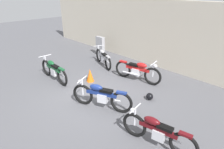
{
  "coord_description": "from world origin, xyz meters",
  "views": [
    {
      "loc": [
        5.05,
        -3.81,
        3.64
      ],
      "look_at": [
        0.01,
        0.96,
        0.55
      ],
      "focal_mm": 31.35,
      "sensor_mm": 36.0,
      "label": 1
    }
  ],
  "objects_px": {
    "motorcycle_green": "(54,70)",
    "motorcycle_silver": "(103,57)",
    "traffic_cone": "(90,75)",
    "motorcycle_maroon": "(157,132)",
    "motorcycle_blue": "(101,96)",
    "helmet": "(150,96)",
    "stone_marker": "(100,46)",
    "motorcycle_red": "(138,71)"
  },
  "relations": [
    {
      "from": "motorcycle_silver",
      "to": "motorcycle_blue",
      "type": "relative_size",
      "value": 0.98
    },
    {
      "from": "traffic_cone",
      "to": "motorcycle_green",
      "type": "distance_m",
      "value": 1.57
    },
    {
      "from": "stone_marker",
      "to": "helmet",
      "type": "bearing_deg",
      "value": -21.55
    },
    {
      "from": "traffic_cone",
      "to": "motorcycle_red",
      "type": "xyz_separation_m",
      "value": [
        1.34,
        1.48,
        0.19
      ]
    },
    {
      "from": "helmet",
      "to": "motorcycle_green",
      "type": "height_order",
      "value": "motorcycle_green"
    },
    {
      "from": "traffic_cone",
      "to": "motorcycle_red",
      "type": "bearing_deg",
      "value": 47.92
    },
    {
      "from": "helmet",
      "to": "motorcycle_green",
      "type": "relative_size",
      "value": 0.12
    },
    {
      "from": "motorcycle_blue",
      "to": "motorcycle_red",
      "type": "height_order",
      "value": "motorcycle_red"
    },
    {
      "from": "stone_marker",
      "to": "motorcycle_green",
      "type": "relative_size",
      "value": 0.52
    },
    {
      "from": "stone_marker",
      "to": "motorcycle_blue",
      "type": "height_order",
      "value": "stone_marker"
    },
    {
      "from": "motorcycle_maroon",
      "to": "motorcycle_green",
      "type": "distance_m",
      "value": 5.25
    },
    {
      "from": "motorcycle_maroon",
      "to": "motorcycle_silver",
      "type": "bearing_deg",
      "value": -38.88
    },
    {
      "from": "traffic_cone",
      "to": "motorcycle_red",
      "type": "height_order",
      "value": "motorcycle_red"
    },
    {
      "from": "stone_marker",
      "to": "motorcycle_maroon",
      "type": "bearing_deg",
      "value": -29.61
    },
    {
      "from": "helmet",
      "to": "motorcycle_maroon",
      "type": "xyz_separation_m",
      "value": [
        1.44,
        -1.69,
        0.3
      ]
    },
    {
      "from": "motorcycle_red",
      "to": "motorcycle_green",
      "type": "bearing_deg",
      "value": -147.26
    },
    {
      "from": "stone_marker",
      "to": "traffic_cone",
      "type": "bearing_deg",
      "value": -47.37
    },
    {
      "from": "traffic_cone",
      "to": "motorcycle_silver",
      "type": "height_order",
      "value": "motorcycle_silver"
    },
    {
      "from": "motorcycle_blue",
      "to": "motorcycle_red",
      "type": "relative_size",
      "value": 0.92
    },
    {
      "from": "traffic_cone",
      "to": "motorcycle_blue",
      "type": "bearing_deg",
      "value": -27.77
    },
    {
      "from": "stone_marker",
      "to": "traffic_cone",
      "type": "distance_m",
      "value": 3.54
    },
    {
      "from": "motorcycle_green",
      "to": "traffic_cone",
      "type": "bearing_deg",
      "value": -138.35
    },
    {
      "from": "helmet",
      "to": "motorcycle_blue",
      "type": "xyz_separation_m",
      "value": [
        -0.78,
        -1.58,
        0.33
      ]
    },
    {
      "from": "motorcycle_maroon",
      "to": "motorcycle_blue",
      "type": "relative_size",
      "value": 1.01
    },
    {
      "from": "motorcycle_maroon",
      "to": "motorcycle_blue",
      "type": "xyz_separation_m",
      "value": [
        -2.23,
        0.11,
        0.03
      ]
    },
    {
      "from": "helmet",
      "to": "motorcycle_silver",
      "type": "bearing_deg",
      "value": 164.61
    },
    {
      "from": "motorcycle_maroon",
      "to": "motorcycle_red",
      "type": "bearing_deg",
      "value": -54.12
    },
    {
      "from": "motorcycle_blue",
      "to": "motorcycle_red",
      "type": "bearing_deg",
      "value": -103.25
    },
    {
      "from": "traffic_cone",
      "to": "motorcycle_blue",
      "type": "relative_size",
      "value": 0.28
    },
    {
      "from": "motorcycle_green",
      "to": "motorcycle_blue",
      "type": "height_order",
      "value": "same"
    },
    {
      "from": "motorcycle_green",
      "to": "motorcycle_red",
      "type": "bearing_deg",
      "value": -134.68
    },
    {
      "from": "motorcycle_green",
      "to": "motorcycle_maroon",
      "type": "bearing_deg",
      "value": 179.76
    },
    {
      "from": "helmet",
      "to": "motorcycle_green",
      "type": "xyz_separation_m",
      "value": [
        -3.8,
        -1.64,
        0.33
      ]
    },
    {
      "from": "motorcycle_maroon",
      "to": "traffic_cone",
      "type": "bearing_deg",
      "value": -25.84
    },
    {
      "from": "motorcycle_silver",
      "to": "motorcycle_green",
      "type": "height_order",
      "value": "motorcycle_green"
    },
    {
      "from": "motorcycle_green",
      "to": "motorcycle_silver",
      "type": "bearing_deg",
      "value": -92.9
    },
    {
      "from": "traffic_cone",
      "to": "stone_marker",
      "type": "bearing_deg",
      "value": 132.63
    },
    {
      "from": "helmet",
      "to": "traffic_cone",
      "type": "xyz_separation_m",
      "value": [
        -2.63,
        -0.61,
        0.15
      ]
    },
    {
      "from": "motorcycle_maroon",
      "to": "motorcycle_blue",
      "type": "height_order",
      "value": "motorcycle_blue"
    },
    {
      "from": "stone_marker",
      "to": "helmet",
      "type": "distance_m",
      "value": 5.41
    },
    {
      "from": "motorcycle_green",
      "to": "motorcycle_red",
      "type": "xyz_separation_m",
      "value": [
        2.51,
        2.51,
        0.01
      ]
    },
    {
      "from": "helmet",
      "to": "motorcycle_red",
      "type": "height_order",
      "value": "motorcycle_red"
    }
  ]
}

